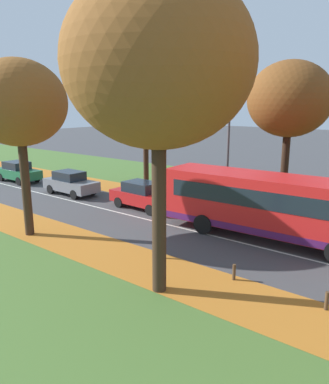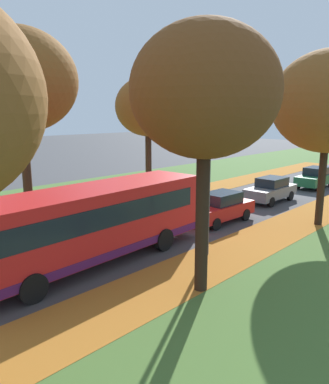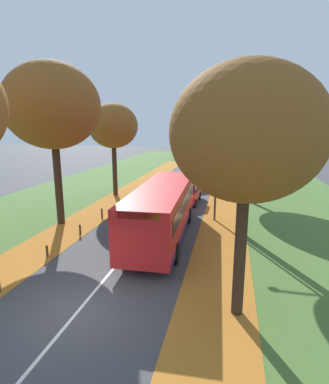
{
  "view_description": "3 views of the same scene",
  "coord_description": "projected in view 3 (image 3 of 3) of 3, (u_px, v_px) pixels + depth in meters",
  "views": [
    {
      "loc": [
        -14.82,
        1.15,
        6.22
      ],
      "look_at": [
        -0.25,
        12.56,
        1.81
      ],
      "focal_mm": 35.0,
      "sensor_mm": 36.0,
      "label": 1
    },
    {
      "loc": [
        12.93,
        -0.53,
        5.74
      ],
      "look_at": [
        -0.22,
        13.17,
        1.77
      ],
      "focal_mm": 35.0,
      "sensor_mm": 36.0,
      "label": 2
    },
    {
      "loc": [
        4.88,
        -8.31,
        6.23
      ],
      "look_at": [
        0.06,
        13.48,
        1.28
      ],
      "focal_mm": 28.0,
      "sensor_mm": 36.0,
      "label": 3
    }
  ],
  "objects": [
    {
      "name": "ground_plane",
      "position": [
        78.0,
        311.0,
        10.3
      ],
      "size": [
        160.0,
        160.0,
        0.0
      ],
      "primitive_type": "plane",
      "color": "#424244"
    },
    {
      "name": "grass_verge_left",
      "position": [
        92.0,
        187.0,
        31.31
      ],
      "size": [
        12.0,
        90.0,
        0.01
      ],
      "primitive_type": "cube",
      "color": "#476B2D",
      "rests_on": "ground"
    },
    {
      "name": "leaf_litter_left",
      "position": [
        111.0,
        203.0,
        24.62
      ],
      "size": [
        2.8,
        60.0,
        0.0
      ],
      "primitive_type": "cube",
      "color": "#B26B23",
      "rests_on": "grass_verge_left"
    },
    {
      "name": "grass_verge_right",
      "position": [
        277.0,
        195.0,
        27.43
      ],
      "size": [
        12.0,
        90.0,
        0.01
      ],
      "primitive_type": "cube",
      "color": "#476B2D",
      "rests_on": "ground"
    },
    {
      "name": "leaf_litter_right",
      "position": [
        224.0,
        210.0,
        22.68
      ],
      "size": [
        2.8,
        60.0,
        0.0
      ],
      "primitive_type": "cube",
      "color": "#B26B23",
      "rests_on": "grass_verge_right"
    },
    {
      "name": "road_centre_line",
      "position": [
        178.0,
        191.0,
        29.37
      ],
      "size": [
        0.12,
        80.0,
        0.01
      ],
      "primitive_type": "cube",
      "color": "silver",
      "rests_on": "ground"
    },
    {
      "name": "tree_left_near",
      "position": [
        52.0,
        106.0,
        18.0
      ],
      "size": [
        5.77,
        5.77,
        10.0
      ],
      "color": "#382619",
      "rests_on": "ground"
    },
    {
      "name": "tree_left_mid",
      "position": [
        113.0,
        126.0,
        26.2
      ],
      "size": [
        4.33,
        4.33,
        8.18
      ],
      "color": "#382619",
      "rests_on": "ground"
    },
    {
      "name": "tree_right_nearest",
      "position": [
        247.0,
        134.0,
        8.9
      ],
      "size": [
        4.67,
        4.67,
        8.12
      ],
      "color": "#382619",
      "rests_on": "ground"
    },
    {
      "name": "tree_right_near",
      "position": [
        250.0,
        123.0,
        15.96
      ],
      "size": [
        4.56,
        4.56,
        8.48
      ],
      "color": "black",
      "rests_on": "ground"
    },
    {
      "name": "tree_right_mid",
      "position": [
        241.0,
        125.0,
        25.72
      ],
      "size": [
        5.63,
        5.63,
        8.88
      ],
      "color": "black",
      "rests_on": "ground"
    },
    {
      "name": "bollard_third",
      "position": [
        47.0,
        251.0,
        14.45
      ],
      "size": [
        0.12,
        0.12,
        0.6
      ],
      "primitive_type": "cylinder",
      "color": "#4C3823",
      "rests_on": "ground"
    },
    {
      "name": "bollard_fourth",
      "position": [
        80.0,
        230.0,
        17.48
      ],
      "size": [
        0.12,
        0.12,
        0.6
      ],
      "primitive_type": "cylinder",
      "color": "#4C3823",
      "rests_on": "ground"
    },
    {
      "name": "bollard_fifth",
      "position": [
        102.0,
        214.0,
        20.52
      ],
      "size": [
        0.12,
        0.12,
        0.69
      ],
      "primitive_type": "cylinder",
      "color": "#4C3823",
      "rests_on": "ground"
    },
    {
      "name": "streetlamp_right",
      "position": [
        211.0,
        165.0,
        19.51
      ],
      "size": [
        1.89,
        0.28,
        6.0
      ],
      "color": "#47474C",
      "rests_on": "ground"
    },
    {
      "name": "bus",
      "position": [
        163.0,
        208.0,
        16.82
      ],
      "size": [
        2.94,
        10.49,
        2.98
      ],
      "color": "red",
      "rests_on": "ground"
    },
    {
      "name": "car_red_lead",
      "position": [
        188.0,
        193.0,
        24.71
      ],
      "size": [
        1.92,
        4.27,
        1.62
      ],
      "color": "#B21919",
      "rests_on": "ground"
    },
    {
      "name": "car_grey_following",
      "position": [
        193.0,
        180.0,
        30.81
      ],
      "size": [
        1.81,
        4.21,
        1.62
      ],
      "color": "slate",
      "rests_on": "ground"
    },
    {
      "name": "car_green_third_in_line",
      "position": [
        201.0,
        170.0,
        37.35
      ],
      "size": [
        1.81,
        4.21,
        1.62
      ],
      "color": "#1E6038",
      "rests_on": "ground"
    },
    {
      "name": "car_white_fourth_in_line",
      "position": [
        207.0,
        164.0,
        43.92
      ],
      "size": [
        1.86,
        4.24,
        1.62
      ],
      "color": "silver",
      "rests_on": "ground"
    },
    {
      "name": "car_silver_trailing",
      "position": [
        209.0,
        159.0,
        50.0
      ],
      "size": [
        1.93,
        4.27,
        1.62
      ],
      "color": "#B7BABF",
      "rests_on": "ground"
    }
  ]
}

